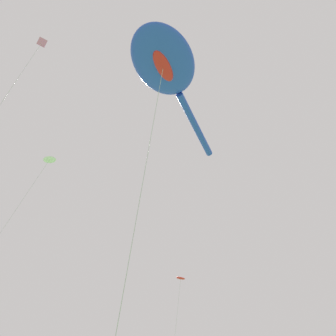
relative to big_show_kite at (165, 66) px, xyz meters
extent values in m
ellipsoid|color=blue|center=(-0.28, -0.07, 0.04)|extent=(5.60, 4.66, 1.31)
cylinder|color=blue|center=(5.01, 1.20, -0.16)|extent=(5.93, 1.85, 0.47)
ellipsoid|color=red|center=(-0.28, -0.07, -0.55)|extent=(2.29, 1.35, 0.47)
cylinder|color=#B2B2B7|center=(0.23, 1.62, -10.03)|extent=(1.05, 3.40, 18.82)
ellipsoid|color=white|center=(1.34, 13.93, 1.40)|extent=(1.23, 1.38, 0.46)
cube|color=pink|center=(-4.94, 7.81, 5.07)|extent=(0.66, 0.67, 0.54)
ellipsoid|color=red|center=(16.04, 10.87, -5.02)|extent=(1.09, 0.95, 0.41)
camera|label=1|loc=(-7.60, -6.19, -17.55)|focal=33.49mm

